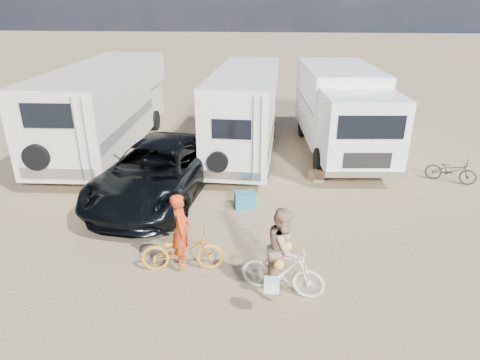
# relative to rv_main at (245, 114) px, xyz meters

# --- Properties ---
(ground) EXTENTS (140.00, 140.00, 0.00)m
(ground) POSITION_rel_rv_main_xyz_m (-0.17, -6.66, -1.62)
(ground) COLOR #9B825C
(ground) RESTS_ON ground
(rv_main) EXTENTS (2.41, 7.41, 3.25)m
(rv_main) POSITION_rel_rv_main_xyz_m (0.00, 0.00, 0.00)
(rv_main) COLOR white
(rv_main) RESTS_ON ground
(rv_left) EXTENTS (3.04, 9.18, 3.26)m
(rv_left) POSITION_rel_rv_main_xyz_m (-5.51, 0.24, 0.01)
(rv_left) COLOR beige
(rv_left) RESTS_ON ground
(box_truck) EXTENTS (3.25, 7.54, 3.19)m
(box_truck) POSITION_rel_rv_main_xyz_m (3.72, 0.55, -0.03)
(box_truck) COLOR white
(box_truck) RESTS_ON ground
(dark_suv) EXTENTS (3.50, 6.36, 1.69)m
(dark_suv) POSITION_rel_rv_main_xyz_m (-2.36, -3.95, -0.78)
(dark_suv) COLOR black
(dark_suv) RESTS_ON ground
(bike_man) EXTENTS (1.92, 0.89, 0.97)m
(bike_man) POSITION_rel_rv_main_xyz_m (-0.84, -7.69, -1.14)
(bike_man) COLOR orange
(bike_man) RESTS_ON ground
(bike_woman) EXTENTS (1.83, 0.93, 1.06)m
(bike_woman) POSITION_rel_rv_main_xyz_m (1.38, -8.34, -1.09)
(bike_woman) COLOR beige
(bike_woman) RESTS_ON ground
(rider_man) EXTENTS (0.48, 0.66, 1.69)m
(rider_man) POSITION_rel_rv_main_xyz_m (-0.84, -7.69, -0.78)
(rider_man) COLOR red
(rider_man) RESTS_ON ground
(rider_woman) EXTENTS (0.88, 1.01, 1.79)m
(rider_woman) POSITION_rel_rv_main_xyz_m (1.38, -8.34, -0.73)
(rider_woman) COLOR tan
(rider_woman) RESTS_ON ground
(bike_parked) EXTENTS (1.67, 1.11, 0.83)m
(bike_parked) POSITION_rel_rv_main_xyz_m (7.00, -2.10, -1.21)
(bike_parked) COLOR #282A27
(bike_parked) RESTS_ON ground
(cooler) EXTENTS (0.67, 0.55, 0.47)m
(cooler) POSITION_rel_rv_main_xyz_m (0.33, -4.52, -1.39)
(cooler) COLOR #226B8D
(cooler) RESTS_ON ground
(crate) EXTENTS (0.53, 0.53, 0.32)m
(crate) POSITION_rel_rv_main_xyz_m (2.58, -2.34, -1.46)
(crate) COLOR #9B7A59
(crate) RESTS_ON ground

